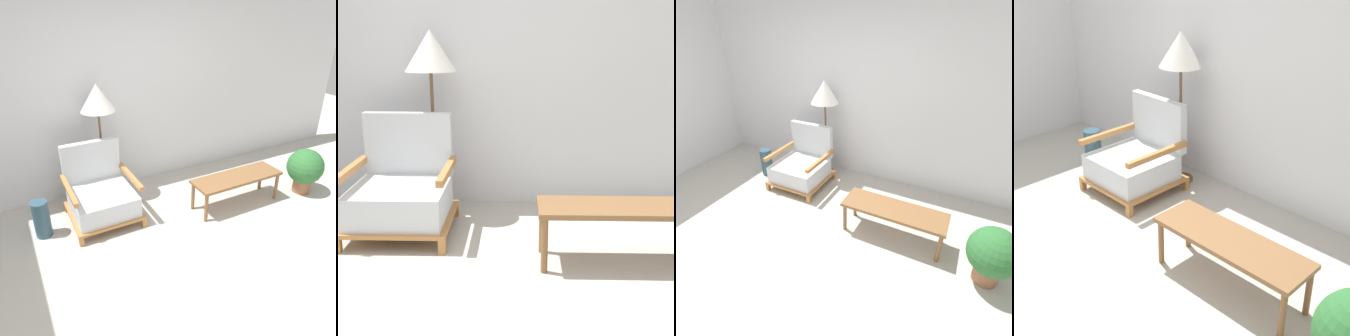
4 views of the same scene
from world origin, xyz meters
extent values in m
plane|color=#B7B2A8|center=(0.00, 0.00, 0.00)|extent=(14.00, 14.00, 0.00)
cube|color=silver|center=(0.00, 2.17, 1.35)|extent=(8.00, 0.06, 2.70)
cube|color=#B2753D|center=(-0.85, 1.06, 0.05)|extent=(0.05, 0.05, 0.10)
cube|color=#B2753D|center=(-0.13, 1.06, 0.05)|extent=(0.05, 0.05, 0.10)
cube|color=#B2753D|center=(-0.85, 1.78, 0.05)|extent=(0.05, 0.05, 0.10)
cube|color=#B2753D|center=(-0.13, 1.78, 0.05)|extent=(0.05, 0.05, 0.10)
cube|color=#B2753D|center=(-0.49, 1.42, 0.12)|extent=(0.77, 0.77, 0.03)
cube|color=silver|center=(-0.49, 1.40, 0.25)|extent=(0.69, 0.67, 0.24)
cube|color=silver|center=(-0.49, 1.76, 0.62)|extent=(0.69, 0.08, 0.49)
cube|color=#B2753D|center=(-0.84, 1.42, 0.49)|extent=(0.05, 0.71, 0.05)
cube|color=#B2753D|center=(-0.13, 1.42, 0.49)|extent=(0.05, 0.71, 0.05)
cylinder|color=brown|center=(-0.31, 1.89, 0.01)|extent=(0.25, 0.25, 0.03)
cylinder|color=brown|center=(-0.31, 1.89, 0.60)|extent=(0.03, 0.03, 1.15)
cone|color=silver|center=(-0.31, 1.89, 1.33)|extent=(0.41, 0.41, 0.32)
cube|color=brown|center=(1.10, 0.96, 0.38)|extent=(1.16, 0.37, 0.04)
cylinder|color=brown|center=(0.56, 0.81, 0.18)|extent=(0.04, 0.04, 0.36)
cylinder|color=brown|center=(1.64, 0.81, 0.18)|extent=(0.04, 0.04, 0.36)
cylinder|color=brown|center=(0.56, 1.11, 0.18)|extent=(0.04, 0.04, 0.36)
cylinder|color=brown|center=(1.64, 1.11, 0.18)|extent=(0.04, 0.04, 0.36)
cylinder|color=#2D4C5B|center=(-1.17, 1.43, 0.22)|extent=(0.18, 0.18, 0.43)
cylinder|color=#935B3D|center=(2.10, 0.79, 0.09)|extent=(0.23, 0.23, 0.18)
sphere|color=#2D6B33|center=(2.10, 0.79, 0.38)|extent=(0.47, 0.47, 0.47)
camera|label=1|loc=(-1.31, -1.79, 2.31)|focal=35.00mm
camera|label=2|loc=(0.39, -1.86, 1.42)|focal=50.00mm
camera|label=3|loc=(1.64, -1.34, 2.23)|focal=28.00mm
camera|label=4|loc=(2.72, -1.14, 2.22)|focal=50.00mm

